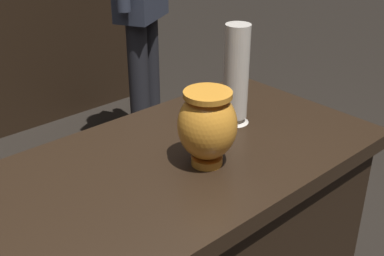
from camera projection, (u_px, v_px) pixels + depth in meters
The scene contains 2 objects.
vase_centerpiece at pixel (207, 125), 1.28m from camera, with size 0.16×0.16×0.21m.
vase_tall_behind at pixel (236, 76), 1.49m from camera, with size 0.09×0.09×0.31m.
Camera 1 is at (-0.76, -0.90, 1.49)m, focal length 45.81 mm.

